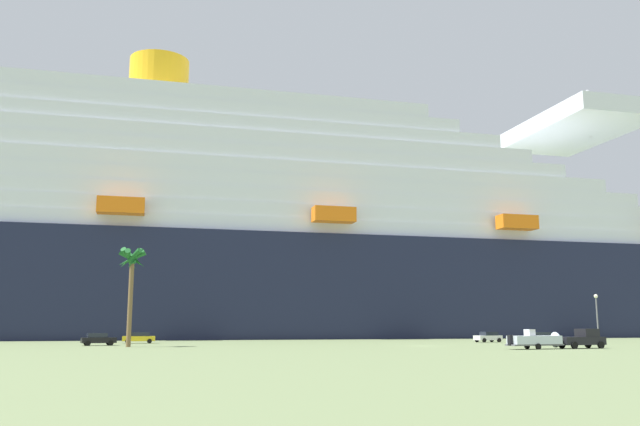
{
  "coord_description": "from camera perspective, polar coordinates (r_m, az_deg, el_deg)",
  "views": [
    {
      "loc": [
        -33.9,
        -79.83,
        2.61
      ],
      "look_at": [
        -7.78,
        21.72,
        20.33
      ],
      "focal_mm": 37.29,
      "sensor_mm": 36.0,
      "label": 1
    }
  ],
  "objects": [
    {
      "name": "parked_car_yellow_taxi",
      "position": [
        100.64,
        -15.25,
        -10.27
      ],
      "size": [
        4.59,
        2.03,
        1.58
      ],
      "color": "yellow",
      "rests_on": "ground_plane"
    },
    {
      "name": "pickup_truck",
      "position": [
        82.06,
        21.57,
        -10.03
      ],
      "size": [
        5.79,
        2.79,
        2.2
      ],
      "color": "black",
      "rests_on": "ground_plane"
    },
    {
      "name": "ground_plane",
      "position": [
        114.97,
        2.78,
        -10.88
      ],
      "size": [
        600.0,
        600.0,
        0.0
      ],
      "primitive_type": "plane",
      "color": "#66754C"
    },
    {
      "name": "cruise_ship",
      "position": [
        140.64,
        -2.09,
        -2.75
      ],
      "size": [
        261.4,
        37.89,
        64.6
      ],
      "color": "#191E38",
      "rests_on": "ground_plane"
    },
    {
      "name": "palm_tree",
      "position": [
        85.05,
        -15.84,
        -4.49
      ],
      "size": [
        3.59,
        3.58,
        12.07
      ],
      "color": "brown",
      "rests_on": "ground_plane"
    },
    {
      "name": "small_boat_on_trailer",
      "position": [
        78.19,
        18.32,
        -10.32
      ],
      "size": [
        8.38,
        2.61,
        2.15
      ],
      "color": "#595960",
      "rests_on": "ground_plane"
    },
    {
      "name": "parked_car_black_coupe",
      "position": [
        91.58,
        -18.5,
        -10.22
      ],
      "size": [
        4.55,
        2.77,
        1.58
      ],
      "color": "black",
      "rests_on": "ground_plane"
    },
    {
      "name": "street_lamp",
      "position": [
        102.35,
        22.66,
        -7.75
      ],
      "size": [
        0.56,
        0.56,
        6.91
      ],
      "color": "slate",
      "rests_on": "ground_plane"
    },
    {
      "name": "parked_car_white_van",
      "position": [
        106.85,
        14.23,
        -10.26
      ],
      "size": [
        4.5,
        2.56,
        1.58
      ],
      "color": "white",
      "rests_on": "ground_plane"
    },
    {
      "name": "parked_car_green_wagon",
      "position": [
        104.13,
        18.54,
        -10.08
      ],
      "size": [
        4.76,
        2.59,
        1.58
      ],
      "color": "#2D723F",
      "rests_on": "ground_plane"
    }
  ]
}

